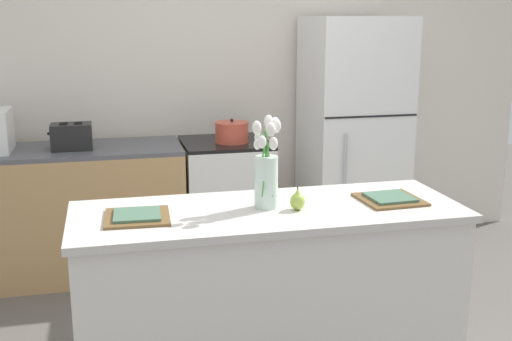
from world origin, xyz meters
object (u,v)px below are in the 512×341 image
Objects in this scene: flower_vase at (267,170)px; plate_setting_right at (390,199)px; pear_figurine at (298,200)px; plate_setting_left at (137,216)px; refrigerator at (353,138)px; cooking_pot at (232,132)px; toaster at (72,136)px; stove_range at (226,202)px.

plate_setting_right is (0.60, -0.03, -0.17)m from flower_vase.
pear_figurine is 0.38× the size of plate_setting_left.
refrigerator is 2.31m from plate_setting_left.
toaster is at bearing 179.67° from cooking_pot.
toaster is at bearing 123.25° from pear_figurine.
refrigerator is 15.52× the size of pear_figurine.
pear_figurine is 0.72m from plate_setting_left.
toaster reaches higher than cooking_pot.
plate_setting_right is (0.50, -1.61, 0.45)m from stove_range.
stove_range is 1.16m from toaster.
toaster is 1.07m from cooking_pot.
plate_setting_left and plate_setting_right have the same top height.
stove_range is 1.81m from plate_setting_left.
pear_figurine is at bearing -175.16° from plate_setting_right.
plate_setting_right is 1.05× the size of toaster.
refrigerator reaches higher than cooking_pot.
toaster is (-1.53, 1.57, 0.08)m from plate_setting_right.
plate_setting_left is at bearing -77.96° from toaster.
stove_range is at bearing 86.17° from flower_vase.
refrigerator is at bearing 44.42° from plate_setting_left.
refrigerator is at bearing 3.32° from cooking_pot.
stove_range is at bearing 66.63° from plate_setting_left.
flower_vase is 1.43× the size of plate_setting_right.
plate_setting_right is (0.47, 0.04, -0.03)m from pear_figurine.
cooking_pot is (0.04, -0.05, 0.52)m from stove_range.
refrigerator is at bearing 1.36° from toaster.
plate_setting_right is 1.25× the size of cooking_pot.
cooking_pot is (-0.46, 1.56, 0.07)m from plate_setting_right.
stove_range is at bearing 124.45° from cooking_pot.
plate_setting_right is at bearing 0.00° from plate_setting_left.
plate_setting_right is 1.63m from cooking_pot.
cooking_pot is at bearing -176.68° from refrigerator.
pear_figurine is at bearing -89.23° from stove_range.
cooking_pot reaches higher than pear_figurine.
toaster is (-0.33, 1.57, 0.08)m from plate_setting_left.
pear_figurine is 0.38× the size of plate_setting_right.
flower_vase reaches higher than cooking_pot.
pear_figurine is 0.48m from plate_setting_right.
pear_figurine is (-0.93, -1.65, 0.06)m from refrigerator.
stove_range is 1.75m from plate_setting_right.
cooking_pot reaches higher than plate_setting_left.
stove_range is 0.51× the size of refrigerator.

